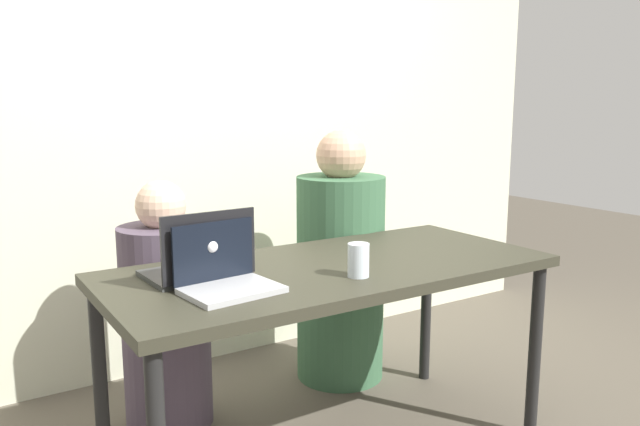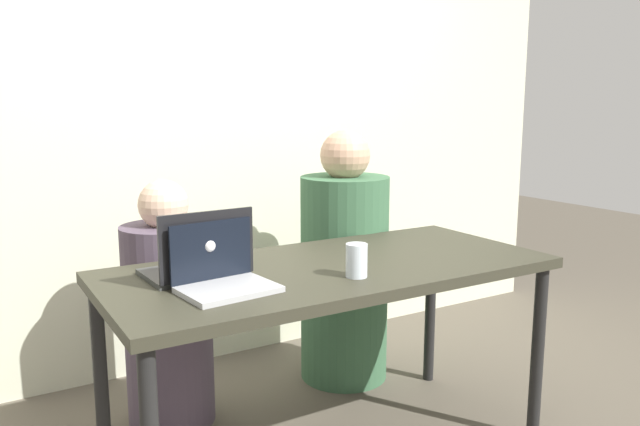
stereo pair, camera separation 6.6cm
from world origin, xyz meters
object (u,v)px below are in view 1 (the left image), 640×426
Objects in this scene: person_on_right at (340,270)px; water_glass_center at (358,262)px; laptop_front_left at (225,276)px; laptop_back_left at (200,264)px; person_on_left at (166,319)px.

water_glass_center is at bearing 44.97° from person_on_right.
water_glass_center is (0.45, -0.10, 0.00)m from laptop_front_left.
person_on_right is 10.59× the size of water_glass_center.
laptop_back_left reaches higher than water_glass_center.
person_on_right reaches higher than water_glass_center.
laptop_back_left is 0.53m from water_glass_center.
person_on_left is at bearing -97.32° from laptop_back_left.
person_on_right is at bearing 30.01° from laptop_front_left.
laptop_front_left is at bearing 85.42° from person_on_left.
person_on_right reaches higher than laptop_back_left.
laptop_front_left is 0.46m from water_glass_center.
person_on_right is 3.93× the size of laptop_front_left.
person_on_right is 0.92m from water_glass_center.
laptop_front_left is at bearing 22.05° from person_on_right.
laptop_back_left reaches higher than laptop_front_left.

